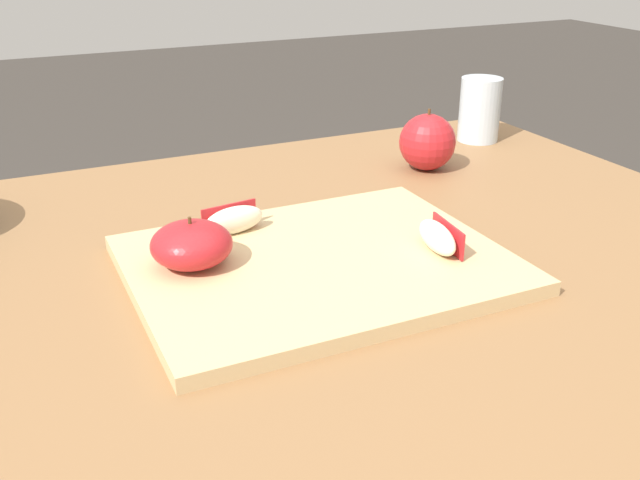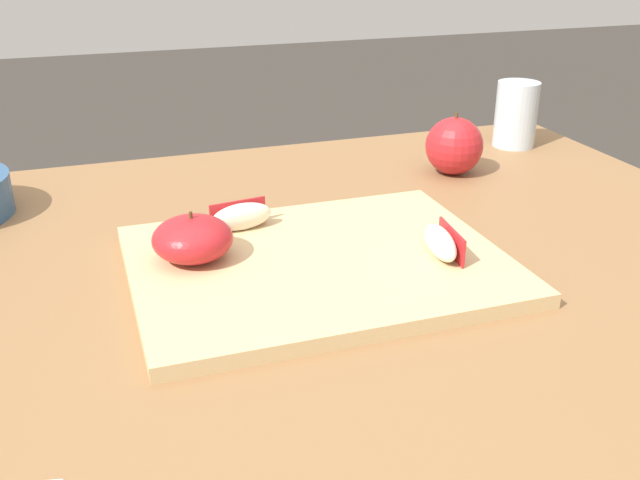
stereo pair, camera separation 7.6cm
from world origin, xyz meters
The scene contains 7 objects.
dining_table centered at (0.00, 0.00, 0.63)m, with size 1.14×0.93×0.74m.
cutting_board centered at (0.00, 0.01, 0.75)m, with size 0.39×0.31×0.02m.
apple_half_skin_up centered at (-0.12, 0.04, 0.78)m, with size 0.08×0.08×0.05m.
apple_wedge_back centered at (-0.06, 0.11, 0.77)m, with size 0.07×0.04×0.03m.
apple_wedge_middle centered at (0.12, -0.03, 0.77)m, with size 0.03×0.07×0.03m.
whole_apple_crimson centered at (0.29, 0.25, 0.78)m, with size 0.08×0.08×0.09m.
drinking_glass_water centered at (0.45, 0.34, 0.79)m, with size 0.07×0.07×0.10m.
Camera 1 is at (-0.29, -0.63, 1.09)m, focal length 40.84 mm.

